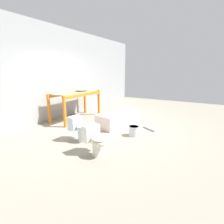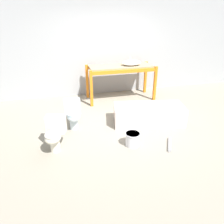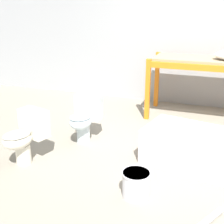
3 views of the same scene
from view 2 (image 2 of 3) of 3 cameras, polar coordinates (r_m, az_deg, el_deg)
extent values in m
plane|color=gray|center=(5.19, 3.61, -1.99)|extent=(12.00, 12.00, 0.00)
cube|color=#9EA0A3|center=(6.66, -1.81, 18.34)|extent=(10.80, 0.08, 3.20)
cube|color=orange|center=(5.80, -5.43, 6.04)|extent=(0.07, 0.07, 0.98)
cube|color=orange|center=(6.34, 11.16, 7.29)|extent=(0.07, 0.07, 0.98)
cube|color=orange|center=(6.45, -6.50, 7.91)|extent=(0.07, 0.07, 0.98)
cube|color=orange|center=(6.94, 8.71, 8.97)|extent=(0.07, 0.07, 0.98)
cube|color=orange|center=(5.89, 3.32, 10.54)|extent=(1.82, 0.06, 0.09)
cube|color=orange|center=(6.54, 1.41, 11.96)|extent=(1.82, 0.06, 0.09)
cube|color=#998466|center=(6.20, 2.33, 11.85)|extent=(1.75, 0.62, 0.04)
ellipsoid|color=white|center=(6.23, 5.11, 12.69)|extent=(0.55, 0.39, 0.15)
cylinder|color=silver|center=(6.30, 4.82, 13.89)|extent=(0.02, 0.02, 0.08)
cube|color=silver|center=(5.03, 9.55, -0.61)|extent=(1.66, 0.96, 0.42)
cube|color=beige|center=(4.98, 9.65, 0.70)|extent=(1.56, 0.87, 0.17)
cylinder|color=silver|center=(4.81, -9.90, -2.98)|extent=(0.18, 0.18, 0.24)
ellipsoid|color=silver|center=(4.67, -10.02, -1.13)|extent=(0.29, 0.36, 0.19)
ellipsoid|color=#9FAFB7|center=(4.64, -10.08, -0.37)|extent=(0.28, 0.34, 0.03)
cube|color=silver|center=(4.86, -10.34, 1.47)|extent=(0.35, 0.21, 0.33)
cylinder|color=silver|center=(4.14, -14.65, -8.35)|extent=(0.18, 0.18, 0.24)
ellipsoid|color=silver|center=(3.99, -15.19, -6.39)|extent=(0.37, 0.42, 0.19)
ellipsoid|color=#B3AF9F|center=(3.95, -15.30, -5.54)|extent=(0.35, 0.40, 0.03)
cube|color=silver|center=(4.14, -14.42, -3.10)|extent=(0.39, 0.29, 0.33)
cylinder|color=silver|center=(4.17, 5.38, -7.12)|extent=(0.26, 0.26, 0.26)
cylinder|color=silver|center=(4.11, 5.45, -5.66)|extent=(0.28, 0.28, 0.02)
cylinder|color=#B7B7BC|center=(4.34, 14.82, -8.12)|extent=(0.28, 0.44, 0.06)
camera|label=1|loc=(3.28, -72.85, -3.74)|focal=28.00mm
camera|label=3|loc=(2.15, 51.32, 1.98)|focal=50.00mm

